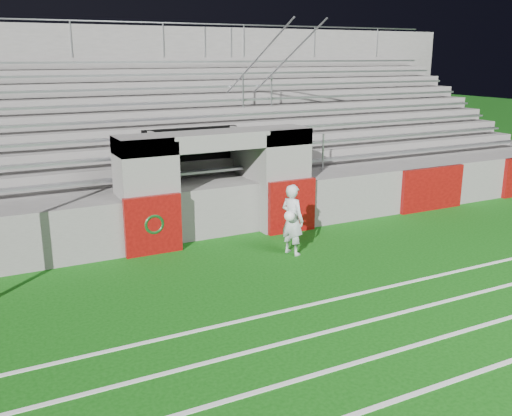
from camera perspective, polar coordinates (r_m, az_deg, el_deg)
ground at (r=11.30m, az=3.30°, el=-7.64°), size 90.00×90.00×0.00m
stadium_structure at (r=17.98m, az=-9.64°, el=5.69°), size 26.00×8.48×5.42m
goalkeeper_with_ball at (r=12.72m, az=3.65°, el=-1.15°), size 0.61×0.69×1.61m
hose_coil at (r=12.93m, az=-10.20°, el=-1.61°), size 0.55×0.15×0.55m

